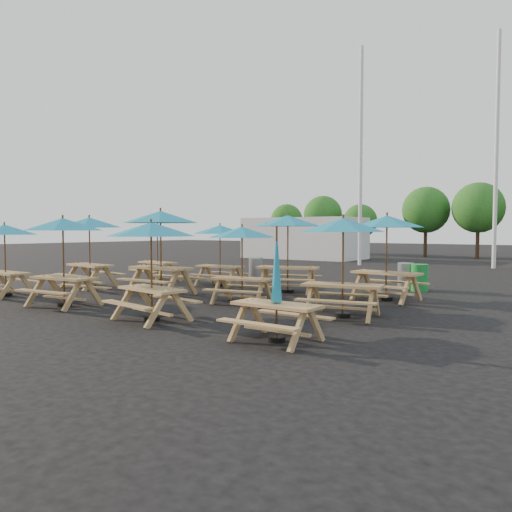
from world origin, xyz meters
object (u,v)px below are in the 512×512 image
Objects in this scene: picnic_unit_2 at (157,231)px; picnic_unit_8 at (288,225)px; picnic_unit_9 at (276,294)px; picnic_unit_10 at (343,231)px; picnic_unit_1 at (89,227)px; picnic_unit_5 at (220,233)px; picnic_unit_11 at (387,227)px; waste_bin_0 at (256,269)px; picnic_unit_6 at (151,235)px; waste_bin_3 at (420,278)px; picnic_unit_7 at (242,237)px; waste_bin_1 at (256,268)px; picnic_unit_4 at (161,222)px; picnic_unit_3 at (63,230)px; waste_bin_2 at (406,276)px; picnic_unit_0 at (5,234)px.

picnic_unit_8 is (5.95, -0.05, 0.20)m from picnic_unit_2.
picnic_unit_10 is (-0.17, 2.91, 1.11)m from picnic_unit_9.
picnic_unit_1 is 1.12× the size of picnic_unit_5.
picnic_unit_11 is 2.75× the size of waste_bin_0.
picnic_unit_5 reaches higher than picnic_unit_6.
waste_bin_3 is (9.27, 5.71, -1.64)m from picnic_unit_1.
picnic_unit_7 reaches higher than waste_bin_1.
picnic_unit_9 is 3.12m from picnic_unit_10.
picnic_unit_5 is 2.48× the size of waste_bin_0.
picnic_unit_2 is at bearing 136.23° from picnic_unit_4.
picnic_unit_4 reaches higher than waste_bin_1.
picnic_unit_7 is at bearing -56.81° from waste_bin_1.
picnic_unit_1 reaches higher than picnic_unit_11.
picnic_unit_8 is at bearing 121.02° from picnic_unit_9.
picnic_unit_3 is 6.76m from picnic_unit_9.
waste_bin_1 is (-7.04, 8.99, -0.40)m from picnic_unit_9.
picnic_unit_10 is at bearing -41.51° from waste_bin_1.
picnic_unit_6 is at bearing -48.15° from picnic_unit_4.
picnic_unit_3 is at bearing -123.04° from waste_bin_2.
picnic_unit_9 is at bearing 7.17° from picnic_unit_6.
picnic_unit_2 is 6.46m from picnic_unit_3.
picnic_unit_0 is at bearing 178.43° from picnic_unit_9.
picnic_unit_0 is 10.05m from picnic_unit_10.
picnic_unit_10 is 3.19m from picnic_unit_11.
waste_bin_0 is 5.81m from waste_bin_2.
picnic_unit_3 is at bearing -138.13° from picnic_unit_8.
picnic_unit_8 reaches higher than picnic_unit_11.
picnic_unit_10 is (9.70, 2.64, 0.10)m from picnic_unit_0.
picnic_unit_11 is at bearing 24.60° from picnic_unit_1.
picnic_unit_6 is at bearing -3.02° from picnic_unit_0.
picnic_unit_6 is at bearing -105.03° from waste_bin_2.
waste_bin_1 is 1.00× the size of waste_bin_3.
picnic_unit_11 is at bearing 32.79° from picnic_unit_7.
picnic_unit_9 reaches higher than waste_bin_2.
waste_bin_1 and waste_bin_2 have the same top height.
picnic_unit_3 is 3.38m from picnic_unit_6.
picnic_unit_10 is (6.14, -0.24, -0.26)m from picnic_unit_4.
picnic_unit_1 is 6.41m from waste_bin_0.
picnic_unit_6 is (3.15, -5.97, -0.00)m from picnic_unit_5.
picnic_unit_4 is 8.17m from waste_bin_2.
picnic_unit_2 is 0.87× the size of picnic_unit_4.
picnic_unit_7 is at bearing 8.01° from picnic_unit_1.
waste_bin_0 is (-0.23, 2.42, -1.42)m from picnic_unit_5.
picnic_unit_3 is 4.59m from picnic_unit_7.
picnic_unit_10 is at bearing -31.25° from picnic_unit_5.
picnic_unit_1 is 6.35m from picnic_unit_7.
waste_bin_2 is (-0.72, 6.11, -1.51)m from picnic_unit_10.
picnic_unit_8 is 3.15× the size of waste_bin_3.
picnic_unit_4 is (3.56, 2.88, 0.36)m from picnic_unit_0.
picnic_unit_7 is 0.92× the size of picnic_unit_10.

